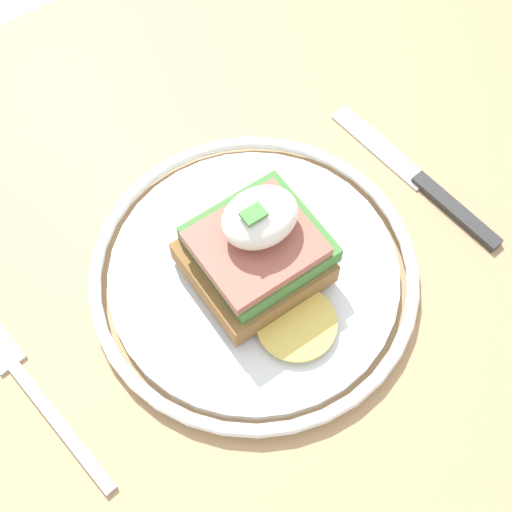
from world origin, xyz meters
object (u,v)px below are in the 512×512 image
object	(u,v)px
fork	(39,398)
knife	(426,186)
sandwich	(258,249)
plate	(256,272)

from	to	relation	value
fork	knife	distance (m)	0.35
fork	knife	xyz separation A→B (m)	(0.35, -0.02, 0.00)
knife	sandwich	bearing A→B (deg)	175.30
plate	fork	xyz separation A→B (m)	(-0.18, 0.01, -0.01)
fork	knife	bearing A→B (deg)	-3.77
plate	knife	bearing A→B (deg)	-4.88
sandwich	fork	size ratio (longest dim) A/B	0.85
sandwich	plate	bearing A→B (deg)	158.87
knife	plate	bearing A→B (deg)	175.12
plate	sandwich	distance (m)	0.04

